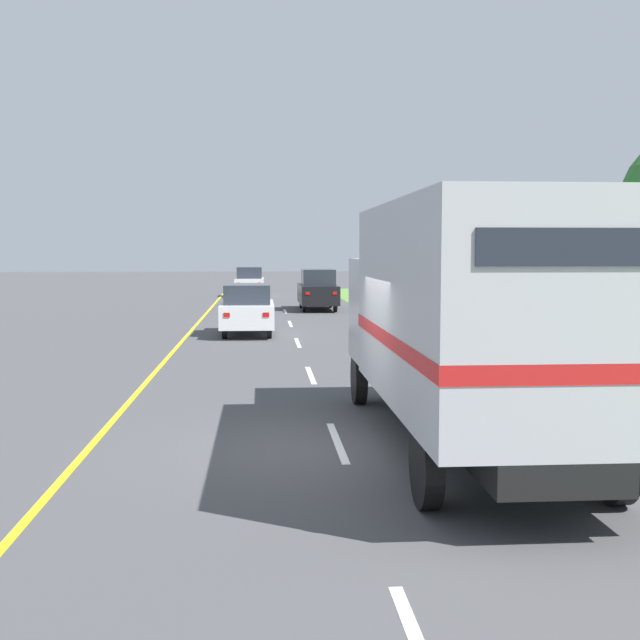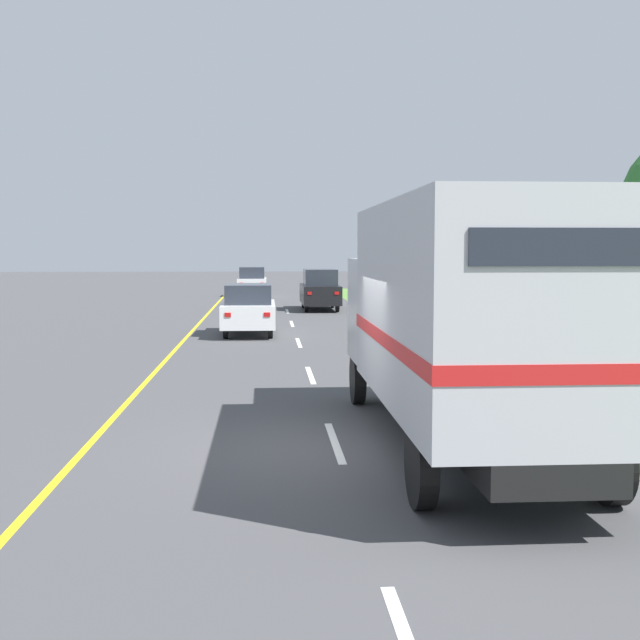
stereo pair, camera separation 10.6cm
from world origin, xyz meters
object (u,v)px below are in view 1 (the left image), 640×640
(lead_car_black_ahead, at_px, (318,289))
(roadside_tree_mid, at_px, (547,232))
(lead_car_white, at_px, (247,309))
(highway_sign, at_px, (604,305))
(roadside_tree_far, at_px, (510,237))
(horse_trailer_truck, at_px, (468,315))
(lead_car_white_ahead, at_px, (249,282))
(delineator_post, at_px, (593,398))

(lead_car_black_ahead, xyz_separation_m, roadside_tree_mid, (7.53, -10.85, 2.56))
(lead_car_white, xyz_separation_m, lead_car_black_ahead, (3.25, 11.45, 0.10))
(lead_car_white, bearing_deg, highway_sign, -57.50)
(highway_sign, xyz_separation_m, roadside_tree_far, (4.12, 19.34, 1.73))
(horse_trailer_truck, bearing_deg, lead_car_black_ahead, 90.37)
(lead_car_black_ahead, relative_size, lead_car_white_ahead, 1.21)
(lead_car_black_ahead, bearing_deg, roadside_tree_far, -24.86)
(lead_car_white, xyz_separation_m, highway_sign, (7.50, -11.77, 0.90))
(lead_car_white, height_order, lead_car_white_ahead, lead_car_white_ahead)
(lead_car_black_ahead, relative_size, roadside_tree_far, 0.81)
(delineator_post, bearing_deg, roadside_tree_mid, 72.73)
(horse_trailer_truck, bearing_deg, roadside_tree_mid, 66.72)
(lead_car_black_ahead, distance_m, roadside_tree_mid, 13.45)
(lead_car_white_ahead, bearing_deg, horse_trailer_truck, -84.70)
(horse_trailer_truck, xyz_separation_m, lead_car_white, (-3.43, 16.48, -1.09))
(horse_trailer_truck, xyz_separation_m, highway_sign, (4.07, 4.71, -0.19))
(delineator_post, bearing_deg, lead_car_white, 111.17)
(highway_sign, distance_m, delineator_post, 3.98)
(lead_car_white, bearing_deg, delineator_post, -68.83)
(roadside_tree_far, bearing_deg, roadside_tree_mid, -96.92)
(highway_sign, distance_m, roadside_tree_mid, 12.92)
(horse_trailer_truck, xyz_separation_m, roadside_tree_mid, (7.35, 17.08, 1.58))
(horse_trailer_truck, distance_m, lead_car_white_ahead, 39.91)
(roadside_tree_mid, bearing_deg, horse_trailer_truck, -113.28)
(roadside_tree_far, distance_m, delineator_post, 23.65)
(roadside_tree_mid, bearing_deg, delineator_post, -107.27)
(highway_sign, bearing_deg, roadside_tree_far, 77.97)
(horse_trailer_truck, bearing_deg, lead_car_white_ahead, 95.30)
(lead_car_black_ahead, height_order, lead_car_white_ahead, lead_car_black_ahead)
(highway_sign, height_order, delineator_post, highway_sign)
(lead_car_white, distance_m, lead_car_white_ahead, 23.25)
(delineator_post, bearing_deg, lead_car_black_ahead, 95.63)
(lead_car_white, xyz_separation_m, roadside_tree_mid, (10.77, 0.60, 2.66))
(lead_car_white, bearing_deg, lead_car_black_ahead, 74.17)
(horse_trailer_truck, xyz_separation_m, lead_car_black_ahead, (-0.18, 27.93, -0.98))
(highway_sign, relative_size, roadside_tree_far, 0.51)
(lead_car_white_ahead, xyz_separation_m, highway_sign, (7.76, -35.02, 0.85))
(roadside_tree_mid, bearing_deg, highway_sign, -104.83)
(lead_car_white, bearing_deg, roadside_tree_far, 33.08)
(roadside_tree_far, relative_size, delineator_post, 5.98)
(horse_trailer_truck, height_order, lead_car_white, horse_trailer_truck)
(horse_trailer_truck, xyz_separation_m, lead_car_white_ahead, (-3.69, 39.72, -1.04))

